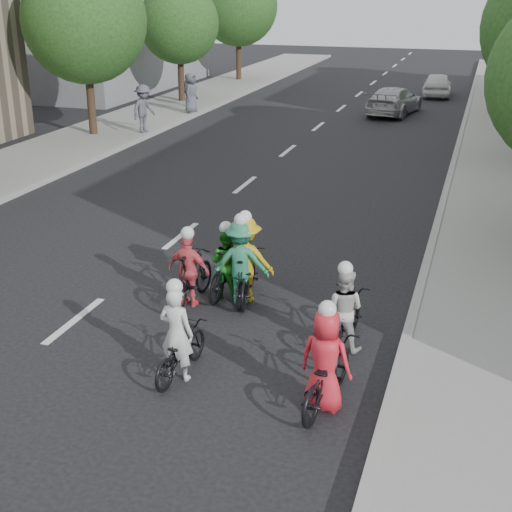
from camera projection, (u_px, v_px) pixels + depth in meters
The scene contains 20 objects.
ground at pixel (75, 320), 13.38m from camera, with size 120.00×120.00×0.00m, color black.
sidewalk_left at pixel (25, 164), 24.51m from camera, with size 4.00×80.00×0.15m, color gray.
curb_left at pixel (75, 167), 23.95m from camera, with size 0.18×80.00×0.18m, color #999993.
curb_right at pixel (444, 199), 20.49m from camera, with size 0.18×80.00×0.18m, color #999993.
bldg_sw at pixel (83, 17), 41.36m from camera, with size 10.00×14.00×8.00m, color slate.
tree_l_3 at pixel (84, 21), 27.40m from camera, with size 4.80×4.80×6.93m.
tree_l_4 at pixel (179, 23), 35.59m from camera, with size 4.00×4.00×5.97m.
tree_l_5 at pixel (238, 6), 43.38m from camera, with size 4.80×4.80×6.93m.
cyclist_0 at pixel (179, 345), 11.33m from camera, with size 0.69×1.65×1.72m.
cyclist_1 at pixel (344, 316), 12.24m from camera, with size 0.80×1.84×1.61m.
cyclist_2 at pixel (190, 275), 13.85m from camera, with size 0.89×1.83×1.63m.
cyclist_3 at pixel (246, 267), 14.02m from camera, with size 1.22×1.86×1.88m.
cyclist_4 at pixel (228, 267), 14.24m from camera, with size 0.76×1.78×1.59m.
cyclist_5 at pixel (242, 268), 13.92m from camera, with size 1.19×1.66×1.85m.
cyclist_6 at pixel (326, 370), 10.50m from camera, with size 0.90×1.95×1.75m.
follow_car_lead at pixel (394, 101), 33.72m from camera, with size 1.80×4.42×1.28m, color #AFB0B4.
follow_car_trail at pixel (437, 84), 39.08m from camera, with size 1.50×3.74×1.27m, color white.
spectator_0 at pixel (144, 109), 28.82m from camera, with size 1.24×0.71×1.93m, color #565563.
spectator_1 at pixel (188, 90), 35.10m from camera, with size 0.91×0.38×1.54m, color #4B4C58.
spectator_2 at pixel (191, 93), 33.22m from camera, with size 0.90×0.58×1.84m, color #545562.
Camera 1 is at (6.94, -10.41, 5.96)m, focal length 50.00 mm.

